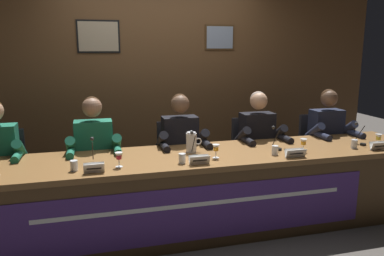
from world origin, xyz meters
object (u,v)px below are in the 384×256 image
Objects in this scene: juice_glass_left at (119,157)px; nameplate_right at (295,153)px; chair_far_left at (4,179)px; chair_center at (178,165)px; water_cup_far_right at (354,144)px; chair_right at (251,159)px; nameplate_center at (199,160)px; microphone_far_right at (361,137)px; panelist_right at (260,140)px; juice_glass_far_right at (378,138)px; water_cup_center at (182,159)px; conference_table at (195,181)px; nameplate_left at (94,168)px; microphone_left at (93,156)px; water_cup_left at (74,166)px; microphone_center at (194,148)px; water_pitcher_central at (191,142)px; microphone_right at (277,142)px; chair_far_right at (318,154)px; panelist_left at (94,151)px; water_cup_right at (275,151)px; juice_glass_center at (216,149)px; nameplate_far_right at (378,146)px; chair_left at (96,172)px; panelist_far_right at (330,135)px; panelist_center at (182,145)px; juice_glass_right at (303,143)px.

juice_glass_left is 0.65× the size of nameplate_right.
chair_far_left and chair_center have the same top height.
chair_right is at bearing 132.50° from water_cup_far_right.
nameplate_center is 1.79m from microphone_far_right.
chair_far_left is 2.62m from panelist_right.
juice_glass_far_right is at bearing 8.16° from nameplate_right.
nameplate_right is (1.02, -0.09, 0.00)m from water_cup_center.
nameplate_left reaches higher than conference_table.
juice_glass_left is 2.27m from water_cup_far_right.
water_cup_left is at bearing -135.91° from microphone_left.
microphone_center is at bearing 174.94° from water_cup_far_right.
water_pitcher_central reaches higher than water_cup_center.
microphone_right reaches higher than water_cup_center.
water_cup_left is 0.09× the size of chair_right.
chair_far_right is at bearing 16.75° from water_pitcher_central.
panelist_left and panelist_right have the same top height.
juice_glass_far_right reaches higher than nameplate_left.
nameplate_right is at bearing -22.90° from panelist_left.
water_cup_right is (1.61, 0.10, -0.00)m from nameplate_left.
nameplate_right is (1.75, -0.26, -0.03)m from microphone_left.
water_cup_far_right is at bearing -1.09° from juice_glass_center.
nameplate_far_right is 1.94× the size of water_cup_far_right.
panelist_right reaches higher than juice_glass_far_right.
panelist_right reaches higher than nameplate_left.
water_cup_right is at bearing -3.99° from juice_glass_center.
chair_left is 4.20× the size of microphone_far_right.
juice_glass_far_right is (0.14, -0.79, 0.37)m from chair_far_right.
nameplate_far_right is at bearing -32.25° from water_cup_far_right.
juice_glass_center is at bearing -33.75° from microphone_center.
water_cup_right is 0.78m from water_pitcher_central.
water_cup_right is 0.07× the size of panelist_far_right.
juice_glass_right is at bearing -28.89° from panelist_center.
chair_center is 1.11m from microphone_right.
water_cup_left is 1.20m from panelist_center.
nameplate_left is 1.29× the size of juice_glass_right.
microphone_left is 1.00m from panelist_center.
chair_far_left is 0.74× the size of panelist_left.
microphone_left is (-0.21, 0.14, -0.01)m from juice_glass_left.
nameplate_left is at bearing -133.92° from chair_center.
chair_center reaches higher than juice_glass_right.
chair_right is at bearing 80.71° from water_cup_right.
chair_far_right is 7.33× the size of juice_glass_far_right.
chair_far_right is at bearing 99.91° from juice_glass_far_right.
microphone_left is 2.63m from microphone_far_right.
panelist_center is 0.87m from panelist_right.
nameplate_left is 1.89× the size of water_cup_right.
juice_glass_left is at bearing -76.63° from chair_left.
chair_right is 4.74× the size of nameplate_right.
water_cup_right is 1.17m from panelist_far_right.
juice_glass_far_right reaches higher than water_cup_left.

